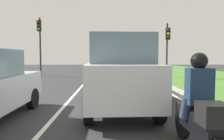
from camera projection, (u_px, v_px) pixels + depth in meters
ground_plane at (95, 85)px, 12.11m from camera, size 60.00×60.00×0.00m
lane_line_center at (83, 85)px, 12.09m from camera, size 0.12×32.00×0.01m
lane_line_right_edge at (156, 85)px, 12.17m from camera, size 0.12×32.00×0.01m
curb_right at (165, 84)px, 12.18m from camera, size 0.24×48.00×0.12m
car_suv_ahead at (119, 72)px, 6.57m from camera, size 2.09×4.56×2.28m
motorcycle at (199, 123)px, 3.44m from camera, size 0.40×1.90×1.01m
rider_person at (198, 85)px, 3.45m from camera, size 0.50×0.40×1.16m
traffic_light_near_right at (167, 42)px, 15.81m from camera, size 0.32×0.50×4.22m
traffic_light_overhead_left at (40, 37)px, 17.33m from camera, size 0.32×0.50×4.93m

